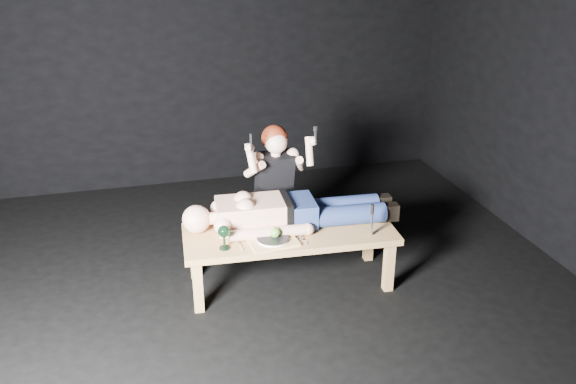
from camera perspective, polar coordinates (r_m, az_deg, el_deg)
The scene contains 13 objects.
ground at distance 4.51m, azimuth -2.50°, elevation -10.36°, with size 5.00×5.00×0.00m, color black.
back_wall at distance 6.30m, azimuth -7.74°, elevation 14.01°, with size 5.00×5.00×0.00m, color black.
table at distance 4.61m, azimuth 0.16°, elevation -6.24°, with size 1.58×0.59×0.45m, color tan.
lying_man at distance 4.56m, azimuth 0.48°, elevation -1.52°, with size 1.63×0.50×0.27m, color beige, non-canonical shape.
kneeling_woman at distance 4.94m, azimuth -1.54°, elevation 0.51°, with size 0.62×0.70×1.17m, color black, non-canonical shape.
serving_tray at distance 4.34m, azimuth -1.46°, elevation -4.72°, with size 0.34×0.25×0.02m, color tan.
plate at distance 4.33m, azimuth -1.46°, elevation -4.50°, with size 0.23×0.23×0.02m, color white.
apple at distance 4.32m, azimuth -1.24°, elevation -3.88°, with size 0.07×0.07×0.07m, color #499D29.
goblet at distance 4.25m, azimuth -6.10°, elevation -4.31°, with size 0.09×0.09×0.18m, color black, non-canonical shape.
fork_flat at distance 4.31m, azimuth -4.57°, elevation -5.10°, with size 0.01×0.17×0.01m, color #B2B2B7.
knife_flat at distance 4.39m, azimuth 1.49°, elevation -4.51°, with size 0.01×0.17×0.01m, color #B2B2B7.
spoon_flat at distance 4.40m, azimuth 1.01°, elevation -4.38°, with size 0.01×0.17×0.01m, color #B2B2B7.
carving_knife at distance 4.44m, azimuth 7.96°, elevation -2.65°, with size 0.03×0.04×0.25m, color #B2B2B7, non-canonical shape.
Camera 1 is at (-0.76, -3.68, 2.50)m, focal length 37.40 mm.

